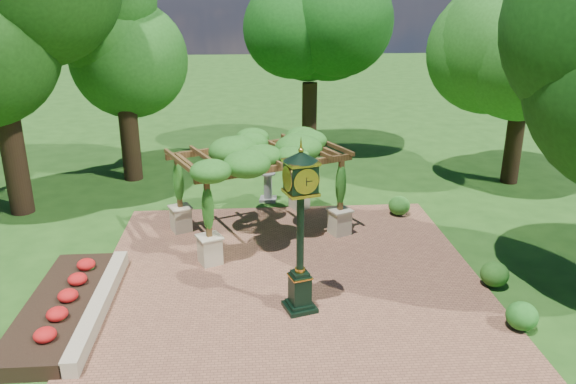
{
  "coord_description": "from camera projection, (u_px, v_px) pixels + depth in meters",
  "views": [
    {
      "loc": [
        -1.02,
        -11.36,
        7.13
      ],
      "look_at": [
        0.0,
        2.5,
        2.2
      ],
      "focal_mm": 35.0,
      "sensor_mm": 36.0,
      "label": 1
    }
  ],
  "objects": [
    {
      "name": "tree_east_far",
      "position": [
        529.0,
        35.0,
        20.56
      ],
      "size": [
        4.5,
        4.5,
        8.26
      ],
      "color": "black",
      "rests_on": "ground"
    },
    {
      "name": "pedestal_clock",
      "position": [
        300.0,
        218.0,
        12.57
      ],
      "size": [
        0.97,
        0.97,
        3.96
      ],
      "rotation": [
        0.0,
        0.0,
        0.29
      ],
      "color": "black",
      "rests_on": "brick_plaza"
    },
    {
      "name": "pergola",
      "position": [
        259.0,
        155.0,
        16.81
      ],
      "size": [
        5.78,
        4.82,
        3.12
      ],
      "rotation": [
        0.0,
        0.0,
        0.42
      ],
      "color": "#C7BA94",
      "rests_on": "brick_plaza"
    },
    {
      "name": "tree_north",
      "position": [
        311.0,
        28.0,
        25.37
      ],
      "size": [
        4.6,
        4.6,
        8.25
      ],
      "color": "#322114",
      "rests_on": "ground"
    },
    {
      "name": "shrub_front",
      "position": [
        522.0,
        316.0,
        12.48
      ],
      "size": [
        0.73,
        0.73,
        0.63
      ],
      "primitive_type": "ellipsoid",
      "rotation": [
        0.0,
        0.0,
        0.04
      ],
      "color": "#20621C",
      "rests_on": "brick_plaza"
    },
    {
      "name": "shrub_mid",
      "position": [
        495.0,
        274.0,
        14.32
      ],
      "size": [
        0.77,
        0.77,
        0.64
      ],
      "primitive_type": "ellipsoid",
      "rotation": [
        0.0,
        0.0,
        0.09
      ],
      "color": "#235417",
      "rests_on": "brick_plaza"
    },
    {
      "name": "tree_west_far",
      "position": [
        120.0,
        32.0,
        20.92
      ],
      "size": [
        4.31,
        4.31,
        8.42
      ],
      "color": "black",
      "rests_on": "ground"
    },
    {
      "name": "flower_bed",
      "position": [
        61.0,
        307.0,
        13.16
      ],
      "size": [
        1.5,
        5.0,
        0.36
      ],
      "primitive_type": "cube",
      "color": "red",
      "rests_on": "ground"
    },
    {
      "name": "border_wall",
      "position": [
        100.0,
        305.0,
        13.22
      ],
      "size": [
        0.35,
        5.0,
        0.4
      ],
      "primitive_type": "cube",
      "color": "#C6B793",
      "rests_on": "ground"
    },
    {
      "name": "sundial",
      "position": [
        268.0,
        189.0,
        20.3
      ],
      "size": [
        0.66,
        0.66,
        1.06
      ],
      "rotation": [
        0.0,
        0.0,
        -0.15
      ],
      "color": "gray",
      "rests_on": "ground"
    },
    {
      "name": "ground",
      "position": [
        296.0,
        316.0,
        13.13
      ],
      "size": [
        120.0,
        120.0,
        0.0
      ],
      "primitive_type": "plane",
      "color": "#1E4714",
      "rests_on": "ground"
    },
    {
      "name": "shrub_back",
      "position": [
        399.0,
        206.0,
        18.94
      ],
      "size": [
        0.85,
        0.85,
        0.65
      ],
      "primitive_type": "ellipsoid",
      "rotation": [
        0.0,
        0.0,
        -0.2
      ],
      "color": "#26621C",
      "rests_on": "brick_plaza"
    },
    {
      "name": "brick_plaza",
      "position": [
        292.0,
        294.0,
        14.07
      ],
      "size": [
        10.0,
        12.0,
        0.04
      ],
      "primitive_type": "cube",
      "color": "brown",
      "rests_on": "ground"
    }
  ]
}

